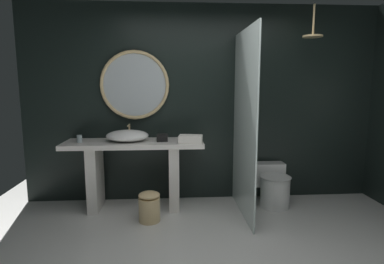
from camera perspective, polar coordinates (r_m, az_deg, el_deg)
The scene contains 11 objects.
back_wall_panel at distance 4.33m, azimuth 2.34°, elevation 5.02°, with size 4.80×0.10×2.60m, color black.
vanity_counter at distance 4.10m, azimuth -10.24°, elevation -5.78°, with size 1.72×0.55×0.86m.
vessel_sink at distance 4.03m, azimuth -11.48°, elevation -0.65°, with size 0.52×0.43×0.20m.
tumbler_cup at distance 4.11m, azimuth -19.50°, elevation -1.15°, with size 0.06×0.06×0.09m, color silver.
tissue_box at distance 3.99m, azimuth -5.35°, elevation -1.01°, with size 0.13×0.14×0.09m, color black.
round_wall_mirror at distance 4.23m, azimuth -10.23°, elevation 8.27°, with size 0.89×0.04×0.89m.
shower_glass_panel at distance 3.80m, azimuth 9.34°, elevation 1.34°, with size 0.02×1.14×2.20m, color silver.
rain_shower_head at distance 4.21m, azimuth 20.84°, elevation 16.13°, with size 0.23×0.23×0.38m.
toilet at distance 4.35m, azimuth 14.29°, elevation -9.30°, with size 0.41×0.60×0.51m.
waste_bin at distance 3.79m, azimuth -7.65°, elevation -13.06°, with size 0.25×0.25×0.35m.
folded_hand_towel at distance 3.84m, azimuth -0.24°, elevation -1.28°, with size 0.28×0.16×0.10m, color silver.
Camera 1 is at (-0.47, -2.39, 1.58)m, focal length 29.78 mm.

